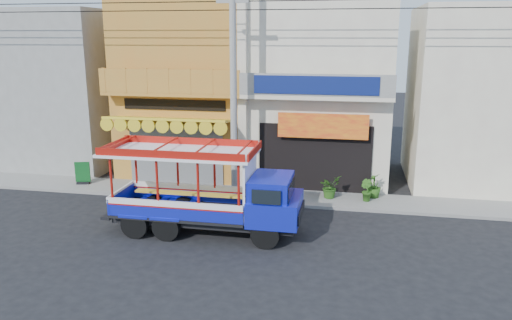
{
  "coord_description": "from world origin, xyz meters",
  "views": [
    {
      "loc": [
        3.44,
        -15.02,
        6.4
      ],
      "look_at": [
        0.02,
        2.5,
        1.94
      ],
      "focal_mm": 35.0,
      "sensor_mm": 36.0,
      "label": 1
    }
  ],
  "objects_px": {
    "potted_plant_a": "(330,187)",
    "potted_plant_b": "(366,190)",
    "potted_plant_c": "(374,185)",
    "utility_pole": "(237,73)",
    "songthaew_truck": "(218,192)",
    "green_sign": "(83,175)"
  },
  "relations": [
    {
      "from": "utility_pole",
      "to": "potted_plant_a",
      "type": "xyz_separation_m",
      "value": [
        3.54,
        0.82,
        -4.46
      ]
    },
    {
      "from": "songthaew_truck",
      "to": "green_sign",
      "type": "height_order",
      "value": "songthaew_truck"
    },
    {
      "from": "utility_pole",
      "to": "potted_plant_a",
      "type": "height_order",
      "value": "utility_pole"
    },
    {
      "from": "utility_pole",
      "to": "green_sign",
      "type": "distance_m",
      "value": 8.44
    },
    {
      "from": "potted_plant_a",
      "to": "potted_plant_b",
      "type": "relative_size",
      "value": 1.07
    },
    {
      "from": "utility_pole",
      "to": "songthaew_truck",
      "type": "relative_size",
      "value": 4.35
    },
    {
      "from": "utility_pole",
      "to": "songthaew_truck",
      "type": "distance_m",
      "value": 4.92
    },
    {
      "from": "potted_plant_a",
      "to": "potted_plant_b",
      "type": "distance_m",
      "value": 1.42
    },
    {
      "from": "green_sign",
      "to": "songthaew_truck",
      "type": "bearing_deg",
      "value": -29.4
    },
    {
      "from": "green_sign",
      "to": "potted_plant_c",
      "type": "xyz_separation_m",
      "value": [
        12.37,
        0.48,
        0.09
      ]
    },
    {
      "from": "potted_plant_a",
      "to": "potted_plant_b",
      "type": "height_order",
      "value": "potted_plant_a"
    },
    {
      "from": "green_sign",
      "to": "potted_plant_c",
      "type": "height_order",
      "value": "potted_plant_c"
    },
    {
      "from": "songthaew_truck",
      "to": "potted_plant_a",
      "type": "xyz_separation_m",
      "value": [
        3.42,
        4.18,
        -0.87
      ]
    },
    {
      "from": "songthaew_truck",
      "to": "potted_plant_a",
      "type": "bearing_deg",
      "value": 50.7
    },
    {
      "from": "songthaew_truck",
      "to": "potted_plant_b",
      "type": "bearing_deg",
      "value": 40.02
    },
    {
      "from": "potted_plant_a",
      "to": "potted_plant_c",
      "type": "bearing_deg",
      "value": -39.21
    },
    {
      "from": "green_sign",
      "to": "potted_plant_b",
      "type": "bearing_deg",
      "value": -0.05
    },
    {
      "from": "green_sign",
      "to": "potted_plant_a",
      "type": "height_order",
      "value": "green_sign"
    },
    {
      "from": "songthaew_truck",
      "to": "potted_plant_b",
      "type": "xyz_separation_m",
      "value": [
        4.84,
        4.06,
        -0.9
      ]
    },
    {
      "from": "potted_plant_a",
      "to": "potted_plant_c",
      "type": "xyz_separation_m",
      "value": [
        1.72,
        0.37,
        0.04
      ]
    },
    {
      "from": "utility_pole",
      "to": "green_sign",
      "type": "height_order",
      "value": "utility_pole"
    },
    {
      "from": "potted_plant_a",
      "to": "potted_plant_b",
      "type": "xyz_separation_m",
      "value": [
        1.41,
        -0.12,
        -0.03
      ]
    }
  ]
}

